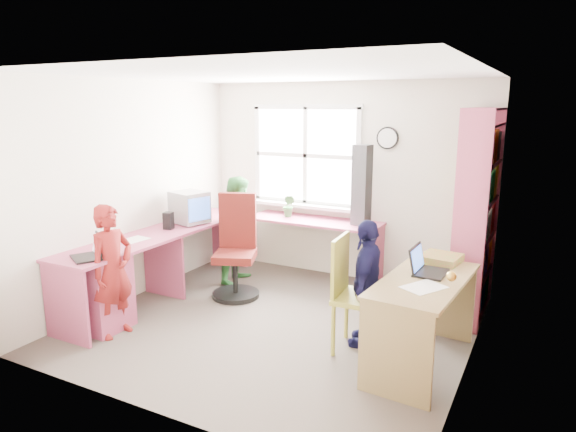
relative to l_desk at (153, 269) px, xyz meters
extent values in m
cube|color=#483E38|center=(1.31, 0.28, -0.47)|extent=(3.60, 3.40, 0.02)
cube|color=white|center=(1.31, 0.28, 1.95)|extent=(3.60, 3.40, 0.02)
cube|color=silver|center=(1.31, 1.99, 0.74)|extent=(3.60, 0.02, 2.40)
cube|color=silver|center=(1.31, -1.43, 0.74)|extent=(3.60, 0.02, 2.40)
cube|color=silver|center=(-0.50, 0.28, 0.74)|extent=(0.02, 3.40, 2.40)
cube|color=silver|center=(3.12, 0.28, 0.74)|extent=(0.02, 3.40, 2.40)
cube|color=white|center=(0.81, 1.97, 1.04)|extent=(1.40, 0.01, 1.20)
cube|color=white|center=(0.81, 1.96, 1.04)|extent=(1.48, 0.04, 1.28)
cube|color=#9C6C43|center=(3.09, -0.77, 0.54)|extent=(0.02, 0.82, 2.00)
sphere|color=gold|center=(3.06, -0.44, 0.54)|extent=(0.07, 0.07, 0.07)
cylinder|color=black|center=(1.86, 1.96, 1.29)|extent=(0.26, 0.03, 0.26)
cylinder|color=white|center=(1.86, 1.95, 1.29)|extent=(0.22, 0.01, 0.22)
cube|color=#B04667|center=(-0.19, 0.38, 0.28)|extent=(0.60, 2.70, 0.03)
cube|color=#B04667|center=(1.06, 1.70, 0.28)|extent=(1.65, 0.56, 0.03)
cube|color=#B04667|center=(-0.19, 0.38, -0.10)|extent=(0.56, 0.03, 0.72)
cube|color=#B04667|center=(-0.19, -0.94, -0.10)|extent=(0.56, 0.03, 0.72)
cube|color=#B04667|center=(-0.19, 1.70, -0.10)|extent=(0.56, 0.03, 0.72)
cube|color=#B04667|center=(1.86, 1.70, -0.10)|extent=(0.03, 0.52, 0.72)
cube|color=#B04667|center=(-0.19, -0.57, -0.10)|extent=(0.54, 0.45, 0.72)
cube|color=olive|center=(2.76, 0.15, 0.28)|extent=(0.69, 1.34, 0.03)
cube|color=olive|center=(2.71, -0.48, -0.10)|extent=(0.56, 0.07, 0.72)
cube|color=olive|center=(2.80, 0.78, -0.10)|extent=(0.56, 0.07, 0.72)
cube|color=#B04667|center=(2.96, 0.96, 0.59)|extent=(0.30, 0.02, 2.10)
cube|color=#B04667|center=(2.96, 1.96, 0.59)|extent=(0.30, 0.02, 2.10)
cube|color=#B04667|center=(2.96, 1.46, 1.63)|extent=(0.30, 1.00, 0.02)
cube|color=#B04667|center=(2.96, 1.46, -0.40)|extent=(0.30, 1.00, 0.02)
cube|color=#B04667|center=(2.96, 1.46, -0.04)|extent=(0.30, 1.00, 0.02)
cube|color=#B04667|center=(2.96, 1.46, 0.34)|extent=(0.30, 1.00, 0.02)
cube|color=#B04667|center=(2.96, 1.46, 0.72)|extent=(0.30, 1.00, 0.02)
cube|color=#B04667|center=(2.96, 1.46, 1.10)|extent=(0.30, 1.00, 0.02)
cube|color=#B04667|center=(2.96, 1.46, 1.48)|extent=(0.30, 1.00, 0.02)
cube|color=red|center=(2.96, 1.16, -0.25)|extent=(0.25, 0.28, 0.27)
cube|color=#1A599D|center=(2.96, 1.48, -0.24)|extent=(0.25, 0.30, 0.29)
cube|color=#1F832C|center=(2.96, 1.78, -0.23)|extent=(0.25, 0.26, 0.30)
cube|color=gold|center=(2.96, 1.16, 0.13)|extent=(0.25, 0.28, 0.30)
cube|color=#6F3483|center=(2.96, 1.48, 0.14)|extent=(0.25, 0.30, 0.32)
cube|color=orange|center=(2.96, 1.78, 0.12)|extent=(0.25, 0.26, 0.29)
cube|color=#272727|center=(2.96, 1.16, 0.52)|extent=(0.25, 0.28, 0.32)
cube|color=silver|center=(2.96, 1.48, 0.50)|extent=(0.25, 0.30, 0.29)
cube|color=red|center=(2.96, 1.78, 0.51)|extent=(0.25, 0.26, 0.30)
cube|color=#1A599D|center=(2.96, 1.16, 0.88)|extent=(0.25, 0.28, 0.29)
cube|color=#1F832C|center=(2.96, 1.48, 0.89)|extent=(0.25, 0.30, 0.30)
cube|color=gold|center=(2.96, 1.78, 0.90)|extent=(0.25, 0.26, 0.32)
cube|color=#6F3483|center=(2.96, 1.16, 1.27)|extent=(0.25, 0.28, 0.30)
cube|color=orange|center=(2.96, 1.48, 1.28)|extent=(0.25, 0.30, 0.32)
cube|color=#272727|center=(2.96, 1.78, 1.26)|extent=(0.25, 0.26, 0.29)
cylinder|color=black|center=(0.54, 0.72, -0.43)|extent=(0.70, 0.70, 0.05)
cylinder|color=black|center=(0.54, 0.72, -0.21)|extent=(0.07, 0.07, 0.40)
cube|color=#50120F|center=(0.54, 0.72, 0.02)|extent=(0.57, 0.57, 0.09)
cube|color=#50120F|center=(0.46, 0.92, 0.38)|extent=(0.42, 0.23, 0.63)
cylinder|color=#AEA83A|center=(2.05, -0.05, -0.22)|extent=(0.04, 0.04, 0.47)
cylinder|color=#AEA83A|center=(2.43, -0.02, -0.22)|extent=(0.04, 0.04, 0.47)
cylinder|color=#AEA83A|center=(2.03, 0.33, -0.22)|extent=(0.04, 0.04, 0.47)
cylinder|color=#AEA83A|center=(2.40, 0.35, -0.22)|extent=(0.04, 0.04, 0.47)
cube|color=#AEA83A|center=(2.23, 0.15, 0.03)|extent=(0.47, 0.47, 0.04)
cube|color=#AEA83A|center=(2.03, 0.14, 0.30)|extent=(0.06, 0.42, 0.53)
cube|color=#939397|center=(-0.17, 0.85, 0.30)|extent=(0.33, 0.29, 0.02)
cube|color=#939397|center=(-0.17, 0.85, 0.49)|extent=(0.46, 0.43, 0.36)
cube|color=#3F72F2|center=(0.02, 0.80, 0.49)|extent=(0.09, 0.29, 0.26)
cube|color=black|center=(-0.12, -0.73, 0.30)|extent=(0.38, 0.35, 0.02)
cube|color=black|center=(-0.06, -0.62, 0.41)|extent=(0.30, 0.20, 0.21)
cube|color=white|center=(-0.07, -0.63, 0.41)|extent=(0.26, 0.17, 0.17)
cube|color=black|center=(2.77, 0.30, 0.30)|extent=(0.25, 0.34, 0.02)
cube|color=black|center=(2.65, 0.31, 0.41)|extent=(0.07, 0.33, 0.22)
cube|color=#3F72F2|center=(2.66, 0.31, 0.41)|extent=(0.05, 0.29, 0.18)
cube|color=black|center=(-0.21, 0.51, 0.39)|extent=(0.12, 0.12, 0.19)
cube|color=black|center=(-0.18, 1.08, 0.38)|extent=(0.09, 0.09, 0.17)
cube|color=black|center=(1.65, 1.72, 0.76)|extent=(0.21, 0.19, 0.93)
cube|color=red|center=(2.78, 0.68, 0.33)|extent=(0.37, 0.37, 0.06)
cube|color=silver|center=(-0.21, -0.04, 0.30)|extent=(0.24, 0.32, 0.00)
cube|color=silver|center=(2.80, -0.05, 0.30)|extent=(0.36, 0.39, 0.00)
imported|color=#2C6F2F|center=(0.71, 1.70, 0.44)|extent=(0.17, 0.15, 0.28)
imported|color=maroon|center=(0.07, -0.60, 0.17)|extent=(0.32, 0.47, 1.25)
imported|color=#327F38|center=(0.30, 1.22, 0.19)|extent=(0.54, 0.67, 1.30)
imported|color=#131238|center=(2.22, 0.30, 0.12)|extent=(0.37, 0.71, 1.16)
camera|label=1|loc=(3.60, -3.86, 1.68)|focal=32.00mm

